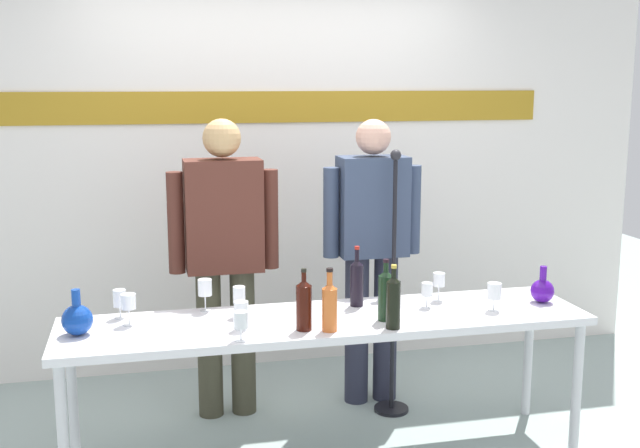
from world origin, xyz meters
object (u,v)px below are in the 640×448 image
Objects in this scene: wine_glass_left_5 at (239,296)px; wine_glass_right_2 at (439,280)px; decanter_blue_left at (77,319)px; wine_bottle_1 at (330,305)px; wine_glass_left_2 at (128,302)px; wine_glass_left_1 at (120,299)px; presenter_left at (224,249)px; wine_glass_right_1 at (427,290)px; wine_glass_left_4 at (241,310)px; wine_glass_left_0 at (205,288)px; wine_glass_left_3 at (241,321)px; wine_bottle_4 at (357,281)px; wine_bottle_0 at (393,301)px; decanter_blue_right at (543,290)px; wine_bottle_3 at (304,304)px; wine_glass_right_0 at (494,291)px; wine_bottle_2 at (386,294)px; microphone_stand at (393,327)px; presenter_right at (372,244)px; display_table at (327,329)px.

wine_glass_left_5 and wine_glass_right_2 have the same top height.
wine_bottle_1 is at bearing -10.03° from decanter_blue_left.
wine_bottle_1 is at bearing -18.49° from wine_glass_left_2.
presenter_left is at bearing 37.66° from wine_glass_left_1.
wine_glass_right_2 is (0.10, 0.10, 0.02)m from wine_glass_right_1.
wine_glass_left_1 is 1.06× the size of wine_glass_left_4.
wine_glass_left_0 is 1.22× the size of wine_glass_left_3.
wine_bottle_4 is 0.68m from wine_glass_left_4.
presenter_left is 12.44× the size of wine_glass_left_4.
wine_bottle_0 is 1.02× the size of wine_bottle_1.
decanter_blue_right is at bearing 14.48° from wine_bottle_0.
wine_bottle_3 reaches higher than wine_glass_left_1.
wine_glass_left_2 is at bearing -158.37° from wine_glass_left_0.
wine_glass_left_2 is 1.00× the size of wine_glass_left_5.
decanter_blue_right is 1.19× the size of wine_glass_left_0.
decanter_blue_right is 1.73m from presenter_left.
wine_glass_right_2 is (1.22, -0.09, -0.01)m from wine_glass_left_0.
wine_glass_left_4 is (0.02, 0.16, 0.00)m from wine_glass_left_3.
wine_glass_right_2 is (-0.20, 0.23, 0.01)m from wine_glass_right_0.
wine_bottle_2 is at bearing -145.32° from wine_glass_right_2.
wine_bottle_3 is at bearing -158.14° from wine_glass_right_2.
decanter_blue_left reaches higher than wine_glass_left_1.
wine_glass_left_3 and wine_glass_left_4 have the same top height.
decanter_blue_left is 0.72× the size of wine_bottle_1.
wine_bottle_0 is 0.97× the size of wine_bottle_4.
decanter_blue_right is 0.63m from wine_glass_right_1.
wine_glass_left_0 is 1.15m from microphone_stand.
wine_bottle_4 is (0.63, -0.49, -0.10)m from presenter_left.
decanter_blue_left is 1.42× the size of wine_glass_left_5.
presenter_right is 11.71× the size of wine_glass_left_1.
wine_bottle_1 is 0.32m from wine_bottle_2.
wine_bottle_0 is 0.55m from wine_glass_right_2.
presenter_left is at bearing 168.66° from microphone_stand.
wine_glass_left_1 is at bearing -142.34° from presenter_left.
decanter_blue_left is at bearing 171.11° from wine_bottle_3.
display_table is 1.71× the size of microphone_stand.
presenter_left is 1.04m from wine_bottle_2.
presenter_right reaches higher than wine_glass_right_2.
decanter_blue_right is 1.45× the size of wine_glass_left_3.
wine_bottle_2 is 0.42m from wine_bottle_3.
presenter_left is at bearing 88.22° from wine_glass_left_3.
decanter_blue_left reaches higher than wine_glass_right_2.
wine_bottle_0 is 1.01× the size of wine_bottle_2.
wine_bottle_4 is (0.23, 0.37, 0.00)m from wine_bottle_1.
wine_bottle_0 is 0.61m from wine_glass_right_0.
wine_bottle_2 is 0.70m from wine_glass_left_4.
wine_bottle_4 reaches higher than wine_glass_left_5.
display_table is 8.54× the size of wine_bottle_2.
wine_bottle_0 is 1.04× the size of wine_bottle_3.
wine_glass_left_5 reaches higher than wine_glass_left_1.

